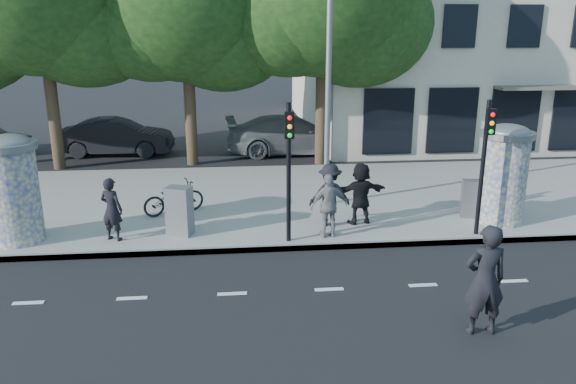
{
  "coord_description": "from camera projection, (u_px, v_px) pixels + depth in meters",
  "views": [
    {
      "loc": [
        -1.89,
        -9.01,
        5.26
      ],
      "look_at": [
        -0.65,
        3.5,
        1.5
      ],
      "focal_mm": 35.0,
      "sensor_mm": 36.0,
      "label": 1
    }
  ],
  "objects": [
    {
      "name": "ground",
      "position": [
        342.0,
        324.0,
        10.27
      ],
      "size": [
        120.0,
        120.0,
        0.0
      ],
      "primitive_type": "plane",
      "color": "black",
      "rests_on": "ground"
    },
    {
      "name": "sidewalk",
      "position": [
        296.0,
        199.0,
        17.4
      ],
      "size": [
        40.0,
        8.0,
        0.15
      ],
      "primitive_type": "cube",
      "color": "gray",
      "rests_on": "ground"
    },
    {
      "name": "curb",
      "position": [
        314.0,
        247.0,
        13.63
      ],
      "size": [
        40.0,
        0.1,
        0.16
      ],
      "primitive_type": "cube",
      "color": "slate",
      "rests_on": "ground"
    },
    {
      "name": "lane_dash_far",
      "position": [
        329.0,
        289.0,
        11.6
      ],
      "size": [
        32.0,
        0.12,
        0.01
      ],
      "primitive_type": "cube",
      "color": "silver",
      "rests_on": "ground"
    },
    {
      "name": "ad_column_left",
      "position": [
        12.0,
        186.0,
        13.44
      ],
      "size": [
        1.36,
        1.36,
        2.65
      ],
      "color": "beige",
      "rests_on": "sidewalk"
    },
    {
      "name": "ad_column_right",
      "position": [
        504.0,
        172.0,
        14.8
      ],
      "size": [
        1.36,
        1.36,
        2.65
      ],
      "color": "beige",
      "rests_on": "sidewalk"
    },
    {
      "name": "traffic_pole_near",
      "position": [
        289.0,
        159.0,
        13.19
      ],
      "size": [
        0.22,
        0.31,
        3.4
      ],
      "color": "black",
      "rests_on": "sidewalk"
    },
    {
      "name": "traffic_pole_far",
      "position": [
        485.0,
        154.0,
        13.64
      ],
      "size": [
        0.22,
        0.31,
        3.4
      ],
      "color": "black",
      "rests_on": "sidewalk"
    },
    {
      "name": "street_lamp",
      "position": [
        330.0,
        42.0,
        15.3
      ],
      "size": [
        0.25,
        0.93,
        8.0
      ],
      "color": "slate",
      "rests_on": "sidewalk"
    },
    {
      "name": "tree_near_left",
      "position": [
        185.0,
        2.0,
        20.31
      ],
      "size": [
        6.8,
        6.8,
        8.97
      ],
      "color": "#38281C",
      "rests_on": "ground"
    },
    {
      "name": "building",
      "position": [
        502.0,
        10.0,
        28.74
      ],
      "size": [
        20.3,
        15.85,
        12.0
      ],
      "color": "#B9B09B",
      "rests_on": "ground"
    },
    {
      "name": "ped_b",
      "position": [
        112.0,
        209.0,
        13.67
      ],
      "size": [
        0.68,
        0.58,
        1.58
      ],
      "primitive_type": "imported",
      "rotation": [
        0.0,
        0.0,
        2.71
      ],
      "color": "black",
      "rests_on": "sidewalk"
    },
    {
      "name": "ped_d",
      "position": [
        330.0,
        195.0,
        14.69
      ],
      "size": [
        1.09,
        0.65,
        1.66
      ],
      "primitive_type": "imported",
      "rotation": [
        0.0,
        0.0,
        3.11
      ],
      "color": "black",
      "rests_on": "sidewalk"
    },
    {
      "name": "ped_e",
      "position": [
        329.0,
        206.0,
        13.86
      ],
      "size": [
        1.02,
        0.68,
        1.62
      ],
      "primitive_type": "imported",
      "rotation": [
        0.0,
        0.0,
        3.29
      ],
      "color": "gray",
      "rests_on": "sidewalk"
    },
    {
      "name": "ped_f",
      "position": [
        360.0,
        193.0,
        14.83
      ],
      "size": [
        1.61,
        0.81,
        1.66
      ],
      "primitive_type": "imported",
      "rotation": [
        0.0,
        0.0,
        3.32
      ],
      "color": "black",
      "rests_on": "sidewalk"
    },
    {
      "name": "man_road",
      "position": [
        485.0,
        280.0,
        9.71
      ],
      "size": [
        0.74,
        0.49,
        2.03
      ],
      "primitive_type": "imported",
      "rotation": [
        0.0,
        0.0,
        3.14
      ],
      "color": "black",
      "rests_on": "ground"
    },
    {
      "name": "bicycle",
      "position": [
        174.0,
        198.0,
        15.69
      ],
      "size": [
        1.31,
        1.84,
        0.92
      ],
      "primitive_type": "imported",
      "rotation": [
        0.0,
        0.0,
        2.02
      ],
      "color": "black",
      "rests_on": "sidewalk"
    },
    {
      "name": "cabinet_left",
      "position": [
        179.0,
        211.0,
        14.06
      ],
      "size": [
        0.71,
        0.61,
        1.25
      ],
      "primitive_type": "cube",
      "rotation": [
        0.0,
        0.0,
        -0.35
      ],
      "color": "gray",
      "rests_on": "sidewalk"
    },
    {
      "name": "cabinet_right",
      "position": [
        471.0,
        199.0,
        15.41
      ],
      "size": [
        0.58,
        0.48,
        1.04
      ],
      "primitive_type": "cube",
      "rotation": [
        0.0,
        0.0,
        -0.27
      ],
      "color": "slate",
      "rests_on": "sidewalk"
    },
    {
      "name": "car_mid",
      "position": [
        116.0,
        137.0,
        23.43
      ],
      "size": [
        1.82,
        4.7,
        1.53
      ],
      "primitive_type": "imported",
      "rotation": [
        0.0,
        0.0,
        1.53
      ],
      "color": "black",
      "rests_on": "ground"
    },
    {
      "name": "car_right",
      "position": [
        292.0,
        135.0,
        23.67
      ],
      "size": [
        2.56,
        5.65,
        1.61
      ],
      "primitive_type": "imported",
      "rotation": [
        0.0,
        0.0,
        1.63
      ],
      "color": "slate",
      "rests_on": "ground"
    }
  ]
}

